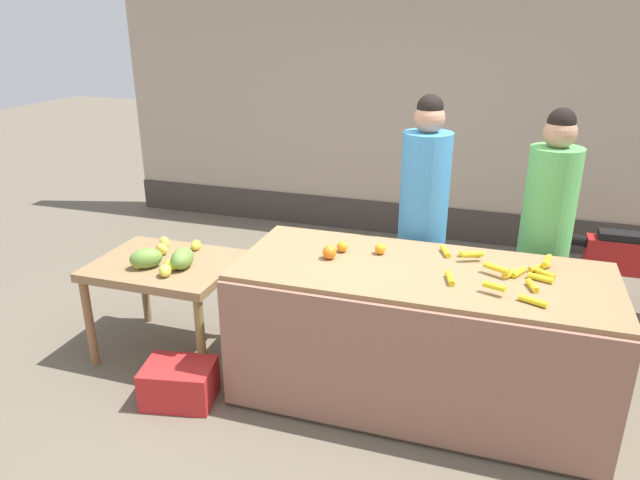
# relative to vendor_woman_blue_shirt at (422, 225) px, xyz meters

# --- Properties ---
(ground_plane) EXTENTS (24.00, 24.00, 0.00)m
(ground_plane) POSITION_rel_vendor_woman_blue_shirt_xyz_m (-0.34, -0.71, -0.93)
(ground_plane) COLOR #665B4C
(market_wall_back) EXTENTS (7.04, 0.23, 3.10)m
(market_wall_back) POSITION_rel_vendor_woman_blue_shirt_xyz_m (-0.34, 2.36, 0.59)
(market_wall_back) COLOR tan
(market_wall_back) RESTS_ON ground
(fruit_stall_counter) EXTENTS (2.24, 0.95, 0.90)m
(fruit_stall_counter) POSITION_rel_vendor_woman_blue_shirt_xyz_m (0.11, -0.72, -0.48)
(fruit_stall_counter) COLOR olive
(fruit_stall_counter) RESTS_ON ground
(side_table_wooden) EXTENTS (0.97, 0.76, 0.71)m
(side_table_wooden) POSITION_rel_vendor_woman_blue_shirt_xyz_m (-1.68, -0.71, -0.31)
(side_table_wooden) COLOR olive
(side_table_wooden) RESTS_ON ground
(banana_bunch_pile) EXTENTS (0.69, 0.68, 0.07)m
(banana_bunch_pile) POSITION_rel_vendor_woman_blue_shirt_xyz_m (0.58, -0.65, -0.00)
(banana_bunch_pile) COLOR yellow
(banana_bunch_pile) RESTS_ON fruit_stall_counter
(orange_pile) EXTENTS (0.36, 0.25, 0.09)m
(orange_pile) POSITION_rel_vendor_woman_blue_shirt_xyz_m (-0.38, -0.65, 0.01)
(orange_pile) COLOR orange
(orange_pile) RESTS_ON fruit_stall_counter
(mango_papaya_pile) EXTENTS (0.48, 0.60, 0.14)m
(mango_papaya_pile) POSITION_rel_vendor_woman_blue_shirt_xyz_m (-1.64, -0.77, -0.16)
(mango_papaya_pile) COLOR yellow
(mango_papaya_pile) RESTS_ON side_table_wooden
(vendor_woman_blue_shirt) EXTENTS (0.34, 0.34, 1.84)m
(vendor_woman_blue_shirt) POSITION_rel_vendor_woman_blue_shirt_xyz_m (0.00, 0.00, 0.00)
(vendor_woman_blue_shirt) COLOR #33333D
(vendor_woman_blue_shirt) RESTS_ON ground
(vendor_woman_green_shirt) EXTENTS (0.34, 0.34, 1.78)m
(vendor_woman_green_shirt) POSITION_rel_vendor_woman_blue_shirt_xyz_m (0.82, 0.05, -0.03)
(vendor_woman_green_shirt) COLOR #33333D
(vendor_woman_green_shirt) RESTS_ON ground
(parked_motorcycle) EXTENTS (1.60, 0.18, 0.88)m
(parked_motorcycle) POSITION_rel_vendor_woman_blue_shirt_xyz_m (1.61, 0.95, -0.53)
(parked_motorcycle) COLOR black
(parked_motorcycle) RESTS_ON ground
(produce_crate) EXTENTS (0.49, 0.40, 0.26)m
(produce_crate) POSITION_rel_vendor_woman_blue_shirt_xyz_m (-1.31, -1.23, -0.80)
(produce_crate) COLOR red
(produce_crate) RESTS_ON ground
(produce_sack) EXTENTS (0.42, 0.38, 0.48)m
(produce_sack) POSITION_rel_vendor_woman_blue_shirt_xyz_m (-0.95, -0.07, -0.69)
(produce_sack) COLOR tan
(produce_sack) RESTS_ON ground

